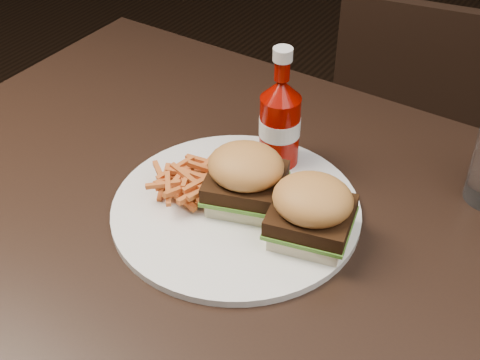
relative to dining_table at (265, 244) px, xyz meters
The scene contains 7 objects.
dining_table is the anchor object (origin of this frame).
chair_far 0.83m from the dining_table, 92.23° to the left, with size 0.39×0.39×0.04m, color black.
plate 0.06m from the dining_table, 166.35° to the left, with size 0.34×0.34×0.01m, color white.
sandwich_half_a 0.07m from the dining_table, 151.32° to the left, with size 0.09×0.09×0.02m, color beige.
sandwich_half_b 0.07m from the dining_table, 15.42° to the left, with size 0.09×0.09×0.02m, color #F9DEC0.
fries_pile 0.14m from the dining_table, behind, with size 0.10×0.10×0.04m, color #C05D20, non-canonical shape.
ketchup_bottle 0.17m from the dining_table, 114.46° to the left, with size 0.06×0.06×0.12m, color #7C0600.
Camera 1 is at (0.33, -0.56, 1.36)m, focal length 50.00 mm.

